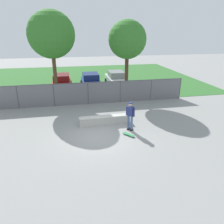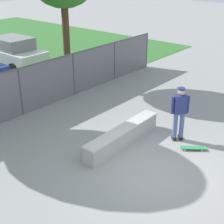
% 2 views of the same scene
% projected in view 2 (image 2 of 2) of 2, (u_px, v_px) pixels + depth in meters
% --- Properties ---
extents(ground_plane, '(80.00, 80.00, 0.00)m').
position_uv_depth(ground_plane, '(157.00, 173.00, 9.59)').
color(ground_plane, gray).
extents(concrete_ledge, '(3.41, 0.56, 0.57)m').
position_uv_depth(concrete_ledge, '(123.00, 136.00, 10.98)').
color(concrete_ledge, '#A8A59E').
rests_on(concrete_ledge, ground).
extents(skateboarder, '(0.46, 0.45, 1.84)m').
position_uv_depth(skateboarder, '(180.00, 111.00, 10.95)').
color(skateboarder, black).
rests_on(skateboarder, ground).
extents(skateboard, '(0.65, 0.75, 0.09)m').
position_uv_depth(skateboard, '(193.00, 148.00, 10.72)').
color(skateboard, '#2D8C4C').
rests_on(skateboard, ground).
extents(chainlink_fence, '(16.80, 0.07, 1.88)m').
position_uv_depth(chainlink_fence, '(20.00, 90.00, 12.76)').
color(chainlink_fence, '#4C4C51').
rests_on(chainlink_fence, ground).
extents(car_white, '(2.03, 4.20, 1.66)m').
position_uv_depth(car_white, '(12.00, 52.00, 18.68)').
color(car_white, silver).
rests_on(car_white, ground).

